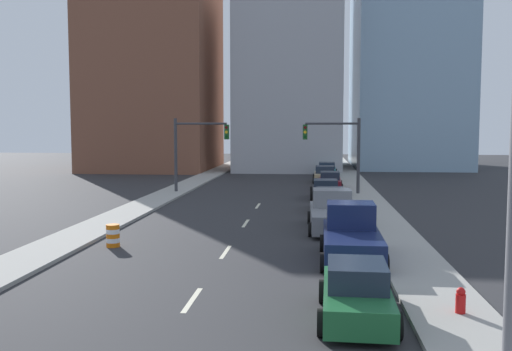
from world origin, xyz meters
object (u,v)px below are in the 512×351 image
sedan_maroon (330,181)px  sedan_tan (325,175)px  traffic_signal_right (342,145)px  sedan_black (325,190)px  traffic_signal_left (192,145)px  pickup_truck_navy (351,238)px  pickup_truck_gray (332,214)px  sedan_green (357,294)px  traffic_barrel (113,236)px  sedan_brown (331,200)px  fire_hydrant (461,303)px  sedan_teal (327,170)px

sedan_maroon → sedan_tan: (-0.30, 5.61, 0.04)m
traffic_signal_right → sedan_black: (-1.19, -2.25, -3.07)m
traffic_signal_left → sedan_maroon: 11.59m
pickup_truck_navy → pickup_truck_gray: pickup_truck_navy is taller
sedan_green → sedan_tan: sedan_tan is taller
traffic_barrel → sedan_green: bearing=-40.7°
traffic_signal_right → sedan_black: traffic_signal_right is taller
sedan_black → pickup_truck_navy: bearing=-88.7°
traffic_signal_left → pickup_truck_navy: traffic_signal_left is taller
pickup_truck_gray → sedan_black: pickup_truck_gray is taller
sedan_green → sedan_tan: bearing=91.7°
pickup_truck_gray → sedan_brown: pickup_truck_gray is taller
sedan_black → sedan_brown: bearing=-88.6°
traffic_signal_left → fire_hydrant: (13.01, -27.27, -3.28)m
sedan_maroon → sedan_black: bearing=-93.4°
pickup_truck_navy → traffic_barrel: bearing=171.6°
sedan_black → sedan_teal: (0.52, 17.96, 0.04)m
traffic_signal_right → sedan_maroon: (-0.70, 3.82, -3.04)m
traffic_signal_left → pickup_truck_gray: traffic_signal_left is taller
pickup_truck_gray → sedan_black: (-0.08, 12.15, -0.15)m
traffic_signal_right → sedan_maroon: size_ratio=1.23×
sedan_brown → sedan_teal: sedan_teal is taller
sedan_black → pickup_truck_gray: bearing=-90.0°
traffic_signal_left → sedan_brown: size_ratio=1.25×
traffic_signal_right → sedan_tan: traffic_signal_right is taller
traffic_signal_left → sedan_black: traffic_signal_left is taller
sedan_teal → sedan_brown: bearing=-89.5°
fire_hydrant → pickup_truck_navy: pickup_truck_navy is taller
sedan_green → sedan_tan: (-0.06, 37.05, 0.01)m
sedan_maroon → pickup_truck_gray: bearing=-90.0°
traffic_signal_left → sedan_teal: (10.54, 15.71, -3.02)m
traffic_signal_left → sedan_brown: 13.43m
traffic_barrel → sedan_maroon: 25.22m
sedan_maroon → traffic_signal_right: bearing=-78.3°
sedan_black → sedan_maroon: (0.49, 6.07, 0.02)m
fire_hydrant → traffic_signal_right: bearing=93.8°
traffic_signal_right → sedan_tan: size_ratio=1.22×
fire_hydrant → sedan_black: size_ratio=0.18×
traffic_signal_right → sedan_tan: 9.95m
traffic_barrel → sedan_brown: bearing=50.0°
pickup_truck_gray → sedan_black: size_ratio=1.25×
pickup_truck_navy → sedan_tan: pickup_truck_navy is taller
sedan_tan → sedan_maroon: bearing=-86.4°
sedan_black → sedan_maroon: bearing=85.0°
traffic_signal_left → sedan_green: bearing=-69.6°
traffic_signal_left → sedan_green: traffic_signal_left is taller
fire_hydrant → pickup_truck_navy: (-2.43, 6.27, 0.45)m
sedan_black → sedan_tan: size_ratio=0.98×
traffic_signal_left → sedan_tan: (10.21, 9.44, -3.00)m
sedan_green → sedan_teal: (0.27, 43.33, -0.02)m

